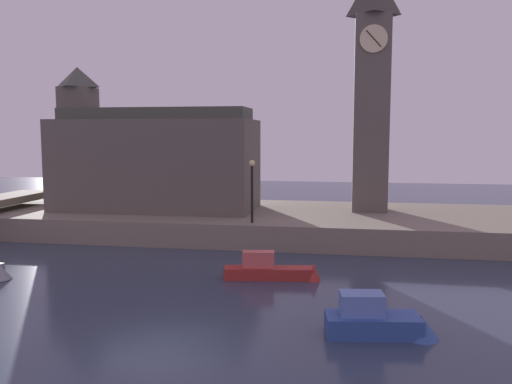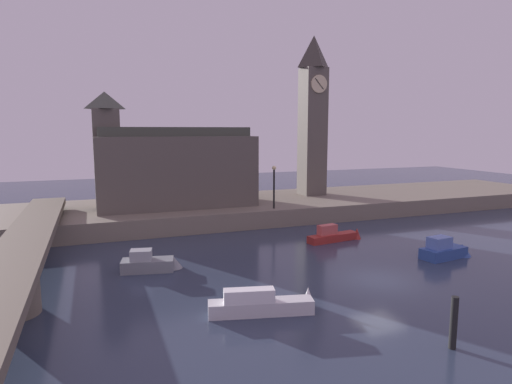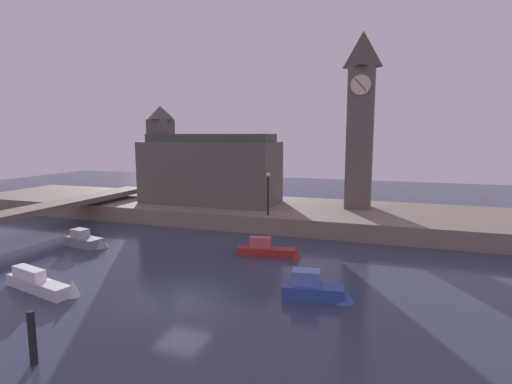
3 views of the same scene
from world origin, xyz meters
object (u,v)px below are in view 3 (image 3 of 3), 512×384
at_px(clock_tower, 361,119).
at_px(boat_cruiser_grey, 87,241).
at_px(boat_tour_blue, 318,289).
at_px(streetlamp, 268,189).
at_px(parliament_hall, 207,168).
at_px(boat_ferry_white, 42,284).
at_px(mooring_post_left, 32,338).
at_px(boat_dinghy_red, 272,250).

bearing_deg(clock_tower, boat_cruiser_grey, -140.60).
bearing_deg(boat_tour_blue, streetlamp, 117.49).
height_order(clock_tower, parliament_hall, clock_tower).
height_order(boat_ferry_white, boat_cruiser_grey, boat_cruiser_grey).
bearing_deg(boat_ferry_white, boat_cruiser_grey, 116.98).
xyz_separation_m(streetlamp, mooring_post_left, (-2.12, -22.39, -2.80)).
bearing_deg(boat_ferry_white, mooring_post_left, -45.57).
xyz_separation_m(streetlamp, boat_ferry_white, (-7.49, -16.91, -3.38)).
distance_m(clock_tower, parliament_hall, 15.98).
height_order(mooring_post_left, boat_tour_blue, mooring_post_left).
relative_size(parliament_hall, streetlamp, 3.71).
distance_m(parliament_hall, streetlamp, 9.44).
xyz_separation_m(clock_tower, boat_dinghy_red, (-4.71, -13.01, -9.49)).
height_order(parliament_hall, boat_ferry_white, parliament_hall).
height_order(parliament_hall, boat_cruiser_grey, parliament_hall).
bearing_deg(mooring_post_left, parliament_hall, 102.39).
xyz_separation_m(boat_dinghy_red, boat_tour_blue, (4.42, -6.33, 0.09)).
xyz_separation_m(boat_dinghy_red, boat_cruiser_grey, (-13.89, -2.27, 0.06)).
distance_m(clock_tower, mooring_post_left, 31.46).
bearing_deg(boat_cruiser_grey, boat_dinghy_red, 9.27).
distance_m(streetlamp, mooring_post_left, 22.66).
distance_m(streetlamp, boat_cruiser_grey, 14.98).
bearing_deg(streetlamp, clock_tower, 42.20).
distance_m(clock_tower, boat_ferry_white, 29.03).
bearing_deg(streetlamp, parliament_hall, 149.61).
xyz_separation_m(boat_ferry_white, boat_tour_blue, (14.23, 3.95, 0.05)).
xyz_separation_m(clock_tower, boat_cruiser_grey, (-18.60, -15.28, -9.43)).
height_order(boat_dinghy_red, boat_tour_blue, boat_tour_blue).
xyz_separation_m(parliament_hall, streetlamp, (8.08, -4.74, -1.15)).
xyz_separation_m(mooring_post_left, boat_dinghy_red, (4.44, 15.75, -0.62)).
bearing_deg(boat_ferry_white, clock_tower, 58.06).
bearing_deg(boat_tour_blue, parliament_hall, 129.95).
bearing_deg(boat_dinghy_red, parliament_hall, 132.45).
bearing_deg(parliament_hall, boat_cruiser_grey, -104.33).
distance_m(mooring_post_left, boat_ferry_white, 7.69).
xyz_separation_m(mooring_post_left, boat_ferry_white, (-5.37, 5.48, -0.58)).
relative_size(streetlamp, mooring_post_left, 1.81).
relative_size(parliament_hall, mooring_post_left, 6.71).
xyz_separation_m(mooring_post_left, boat_cruiser_grey, (-9.45, 13.49, -0.56)).
distance_m(boat_cruiser_grey, boat_tour_blue, 18.76).
height_order(mooring_post_left, boat_dinghy_red, mooring_post_left).
height_order(clock_tower, boat_cruiser_grey, clock_tower).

